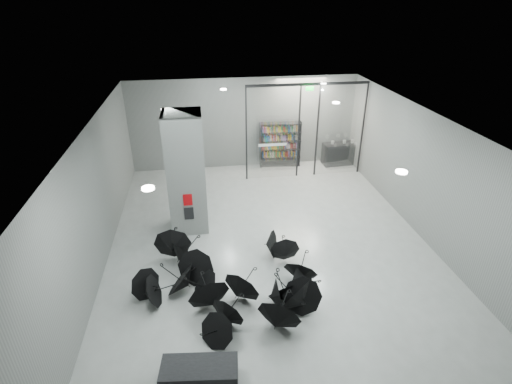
{
  "coord_description": "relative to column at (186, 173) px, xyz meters",
  "views": [
    {
      "loc": [
        -1.98,
        -9.7,
        7.22
      ],
      "look_at": [
        -0.3,
        1.5,
        1.4
      ],
      "focal_mm": 27.48,
      "sensor_mm": 36.0,
      "label": 1
    }
  ],
  "objects": [
    {
      "name": "glass_partition",
      "position": [
        4.89,
        3.5,
        0.18
      ],
      "size": [
        5.06,
        0.08,
        4.0
      ],
      "color": "silver",
      "rests_on": "ground"
    },
    {
      "name": "bench",
      "position": [
        0.18,
        -6.18,
        -1.75
      ],
      "size": [
        1.63,
        0.84,
        0.5
      ],
      "primitive_type": "cube",
      "rotation": [
        0.0,
        0.0,
        -0.11
      ],
      "color": "black",
      "rests_on": "ground"
    },
    {
      "name": "bookshelf",
      "position": [
        4.11,
        4.75,
        -0.98
      ],
      "size": [
        1.88,
        0.57,
        2.04
      ],
      "primitive_type": null,
      "rotation": [
        0.0,
        0.0,
        -0.11
      ],
      "color": "black",
      "rests_on": "ground"
    },
    {
      "name": "info_panel",
      "position": [
        0.0,
        -0.62,
        -1.15
      ],
      "size": [
        0.3,
        0.03,
        0.42
      ],
      "primitive_type": "cube",
      "color": "black",
      "rests_on": "column"
    },
    {
      "name": "column",
      "position": [
        0.0,
        0.0,
        0.0
      ],
      "size": [
        1.2,
        1.2,
        4.0
      ],
      "primitive_type": "cube",
      "color": "slate",
      "rests_on": "ground"
    },
    {
      "name": "room",
      "position": [
        2.5,
        -2.0,
        0.84
      ],
      "size": [
        14.0,
        14.02,
        4.01
      ],
      "color": "gray",
      "rests_on": "ground"
    },
    {
      "name": "exit_sign",
      "position": [
        4.9,
        3.3,
        1.82
      ],
      "size": [
        0.3,
        0.06,
        0.15
      ],
      "primitive_type": "cube",
      "color": "#0CE533",
      "rests_on": "room"
    },
    {
      "name": "shop_counter",
      "position": [
        6.94,
        4.51,
        -1.5
      ],
      "size": [
        1.72,
        0.79,
        1.0
      ],
      "primitive_type": "cube",
      "rotation": [
        0.0,
        0.0,
        0.07
      ],
      "color": "black",
      "rests_on": "ground"
    },
    {
      "name": "umbrella_cluster",
      "position": [
        1.16,
        -3.72,
        -1.7
      ],
      "size": [
        5.4,
        4.34,
        1.31
      ],
      "color": "black",
      "rests_on": "ground"
    },
    {
      "name": "fire_cabinet",
      "position": [
        0.0,
        -0.62,
        -0.65
      ],
      "size": [
        0.28,
        0.04,
        0.38
      ],
      "primitive_type": "cube",
      "color": "#A50A07",
      "rests_on": "column"
    }
  ]
}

